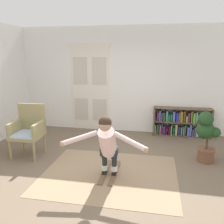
{
  "coord_description": "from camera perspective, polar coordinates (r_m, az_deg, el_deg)",
  "views": [
    {
      "loc": [
        0.89,
        -3.97,
        2.1
      ],
      "look_at": [
        0.05,
        0.41,
        1.05
      ],
      "focal_mm": 38.08,
      "sensor_mm": 36.0,
      "label": 1
    }
  ],
  "objects": [
    {
      "name": "wicker_chair",
      "position": [
        5.4,
        -19.39,
        -3.85
      ],
      "size": [
        0.63,
        0.63,
        1.1
      ],
      "color": "#938658",
      "rests_on": "ground"
    },
    {
      "name": "skis_pair",
      "position": [
        4.5,
        -0.53,
        -14.25
      ],
      "size": [
        0.27,
        0.87,
        0.07
      ],
      "color": "brown",
      "rests_on": "rug"
    },
    {
      "name": "ground_plane",
      "position": [
        4.58,
        -1.6,
        -14.04
      ],
      "size": [
        7.2,
        7.2,
        0.0
      ],
      "primitive_type": "plane",
      "color": "brown"
    },
    {
      "name": "double_door",
      "position": [
        6.84,
        -5.26,
        5.9
      ],
      "size": [
        1.22,
        0.05,
        2.45
      ],
      "color": "silver",
      "rests_on": "ground"
    },
    {
      "name": "potted_plant",
      "position": [
        5.11,
        21.71,
        -5.16
      ],
      "size": [
        0.46,
        0.37,
        1.06
      ],
      "color": "brown",
      "rests_on": "ground"
    },
    {
      "name": "bookshelf",
      "position": [
        6.64,
        16.39,
        -2.55
      ],
      "size": [
        1.51,
        0.3,
        0.77
      ],
      "color": "brown",
      "rests_on": "ground"
    },
    {
      "name": "rug",
      "position": [
        4.48,
        -0.61,
        -14.65
      ],
      "size": [
        2.42,
        1.96,
        0.01
      ],
      "primitive_type": "cube",
      "color": "#947A5C",
      "rests_on": "ground"
    },
    {
      "name": "person_skier",
      "position": [
        4.03,
        -1.16,
        -7.14
      ],
      "size": [
        1.42,
        0.66,
        1.1
      ],
      "color": "white",
      "rests_on": "skis_pair"
    },
    {
      "name": "back_wall",
      "position": [
        6.66,
        3.16,
        7.65
      ],
      "size": [
        6.0,
        0.1,
        2.9
      ],
      "primitive_type": "cube",
      "color": "white",
      "rests_on": "ground"
    }
  ]
}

